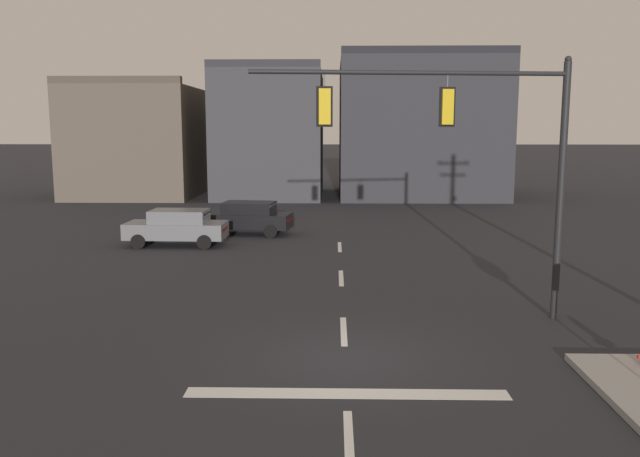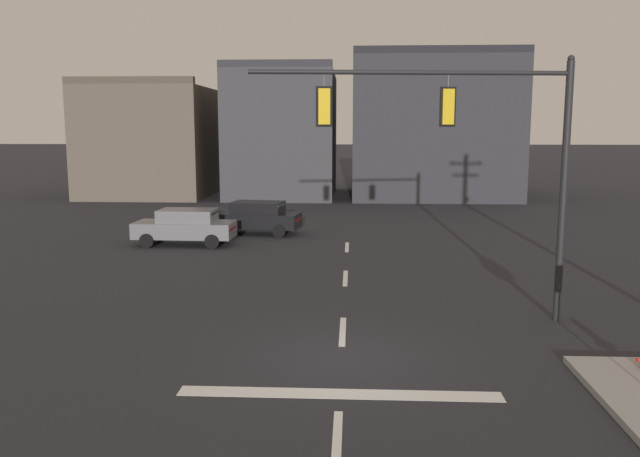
% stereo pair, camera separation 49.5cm
% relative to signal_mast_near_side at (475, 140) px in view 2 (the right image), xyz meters
% --- Properties ---
extents(ground_plane, '(400.00, 400.00, 0.00)m').
position_rel_signal_mast_near_side_xyz_m(ground_plane, '(-3.41, -3.04, -4.87)').
color(ground_plane, '#232328').
extents(stop_bar_paint, '(6.40, 0.50, 0.01)m').
position_rel_signal_mast_near_side_xyz_m(stop_bar_paint, '(-3.41, -5.04, -4.87)').
color(stop_bar_paint, silver).
rests_on(stop_bar_paint, ground).
extents(lane_centreline, '(0.16, 26.40, 0.01)m').
position_rel_signal_mast_near_side_xyz_m(lane_centreline, '(-3.41, -1.04, -4.87)').
color(lane_centreline, silver).
rests_on(lane_centreline, ground).
extents(signal_mast_near_side, '(8.34, 1.05, 7.05)m').
position_rel_signal_mast_near_side_xyz_m(signal_mast_near_side, '(0.00, 0.00, 0.00)').
color(signal_mast_near_side, black).
rests_on(signal_mast_near_side, ground).
extents(car_lot_nearside, '(4.62, 2.39, 1.61)m').
position_rel_signal_mast_near_side_xyz_m(car_lot_nearside, '(-7.96, 14.34, -4.02)').
color(car_lot_nearside, black).
rests_on(car_lot_nearside, ground).
extents(car_lot_middle, '(4.50, 2.02, 1.61)m').
position_rel_signal_mast_near_side_xyz_m(car_lot_middle, '(-10.65, 11.15, -4.02)').
color(car_lot_middle, slate).
rests_on(car_lot_middle, ground).
extents(building_row, '(32.18, 11.90, 10.69)m').
position_rel_signal_mast_near_side_xyz_m(building_row, '(-5.97, 33.48, -0.14)').
color(building_row, brown).
rests_on(building_row, ground).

